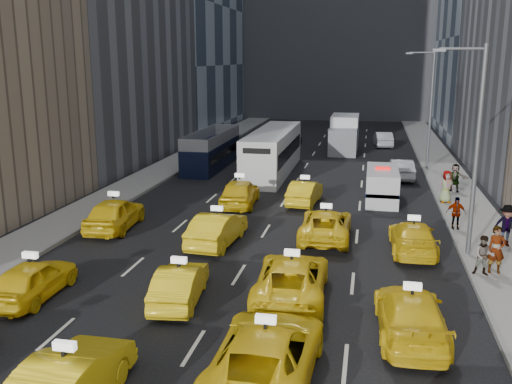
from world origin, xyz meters
TOP-DOWN VIEW (x-y plane):
  - ground at (0.00, 0.00)m, footprint 160.00×160.00m
  - sidewalk_west at (-10.50, 25.00)m, footprint 3.00×90.00m
  - sidewalk_east at (10.50, 25.00)m, footprint 3.00×90.00m
  - curb_west at (-9.05, 25.00)m, footprint 0.15×90.00m
  - curb_east at (9.05, 25.00)m, footprint 0.15×90.00m
  - streetlight_near at (9.18, 12.00)m, footprint 2.15×0.22m
  - streetlight_far at (9.18, 32.00)m, footprint 2.15×0.22m
  - taxi_5 at (-2.03, -1.61)m, footprint 1.63×4.68m
  - taxi_6 at (2.45, 0.61)m, footprint 2.77×5.81m
  - taxi_8 at (-6.73, 4.34)m, footprint 1.72×4.17m
  - taxi_9 at (-1.46, 5.08)m, footprint 1.88×4.21m
  - taxi_10 at (2.37, 6.22)m, footprint 2.68×5.45m
  - taxi_11 at (6.38, 4.02)m, footprint 2.28×5.07m
  - taxi_12 at (-7.52, 12.82)m, footprint 2.26×4.89m
  - taxi_13 at (-1.83, 11.51)m, footprint 1.94×4.70m
  - taxi_14 at (3.02, 13.36)m, footprint 2.39×5.06m
  - taxi_15 at (6.97, 12.18)m, footprint 2.06×4.76m
  - taxi_16 at (-2.39, 18.57)m, footprint 2.17×4.83m
  - taxi_17 at (1.27, 19.83)m, footprint 1.83×4.32m
  - nypd_van at (5.75, 21.44)m, footprint 2.50×5.06m
  - double_decker at (-7.25, 29.95)m, footprint 2.75×9.80m
  - city_bus at (-2.14, 28.58)m, footprint 3.73×12.64m
  - box_truck at (2.58, 39.82)m, footprint 2.99×7.28m
  - misc_car_0 at (7.18, 28.26)m, footprint 1.81×4.42m
  - misc_car_1 at (-5.56, 40.07)m, footprint 2.34×5.02m
  - misc_car_2 at (1.99, 47.25)m, footprint 1.86×4.56m
  - misc_car_3 at (-2.55, 42.24)m, footprint 1.63×3.91m
  - misc_car_4 at (6.17, 43.56)m, footprint 1.99×4.50m
  - pedestrian_0 at (9.97, 9.84)m, footprint 0.75×0.54m
  - pedestrian_1 at (9.46, 9.49)m, footprint 0.82×0.51m
  - pedestrian_2 at (11.11, 13.44)m, footprint 1.26×0.59m
  - pedestrian_3 at (9.24, 15.74)m, footprint 0.97×0.45m
  - pedestrian_4 at (9.42, 21.18)m, footprint 1.04×0.74m
  - pedestrian_5 at (10.30, 24.23)m, footprint 1.72×0.89m

SIDE VIEW (x-z plane):
  - ground at x=0.00m, z-range 0.00..0.00m
  - sidewalk_west at x=-10.50m, z-range 0.00..0.15m
  - sidewalk_east at x=10.50m, z-range 0.00..0.15m
  - curb_west at x=-9.05m, z-range 0.00..0.18m
  - curb_east at x=9.05m, z-range 0.00..0.18m
  - misc_car_3 at x=-2.55m, z-range 0.00..1.32m
  - misc_car_2 at x=1.99m, z-range 0.00..1.32m
  - taxi_9 at x=-1.46m, z-range 0.00..1.34m
  - taxi_15 at x=6.97m, z-range 0.00..1.36m
  - taxi_17 at x=1.27m, z-range 0.00..1.39m
  - misc_car_1 at x=-5.56m, z-range 0.00..1.39m
  - taxi_14 at x=3.02m, z-range 0.00..1.40m
  - taxi_8 at x=-6.73m, z-range 0.00..1.42m
  - misc_car_0 at x=7.18m, z-range 0.00..1.42m
  - misc_car_4 at x=6.17m, z-range 0.00..1.44m
  - taxi_11 at x=6.38m, z-range 0.00..1.44m
  - taxi_10 at x=2.37m, z-range 0.00..1.49m
  - taxi_13 at x=-1.83m, z-range 0.00..1.51m
  - taxi_5 at x=-2.03m, z-range 0.00..1.54m
  - taxi_6 at x=2.45m, z-range 0.00..1.60m
  - taxi_16 at x=-2.39m, z-range 0.00..1.61m
  - taxi_12 at x=-7.52m, z-range 0.00..1.62m
  - nypd_van at x=5.75m, z-range -0.10..1.98m
  - pedestrian_1 at x=9.46m, z-range 0.15..1.75m
  - pedestrian_3 at x=9.24m, z-range 0.15..1.79m
  - pedestrian_5 at x=10.30m, z-range 0.15..1.93m
  - pedestrian_2 at x=11.11m, z-range 0.15..2.06m
  - pedestrian_4 at x=9.42m, z-range 0.15..2.06m
  - pedestrian_0 at x=9.97m, z-range 0.15..2.07m
  - double_decker at x=-7.25m, z-range -0.02..2.80m
  - city_bus at x=-2.14m, z-range -0.01..3.20m
  - box_truck at x=2.58m, z-range -0.03..3.23m
  - streetlight_near at x=9.18m, z-range 0.42..9.42m
  - streetlight_far at x=9.18m, z-range 0.42..9.42m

